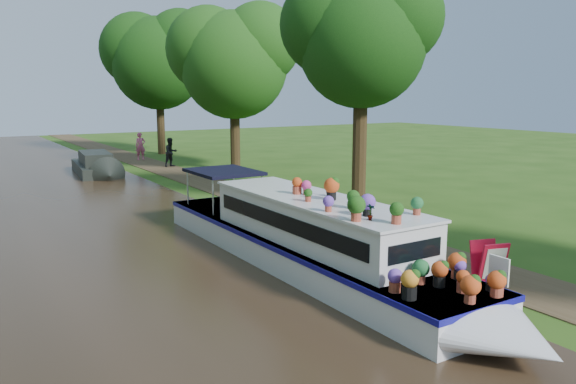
{
  "coord_description": "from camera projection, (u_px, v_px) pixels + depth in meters",
  "views": [
    {
      "loc": [
        -10.03,
        -13.83,
        4.43
      ],
      "look_at": [
        -0.63,
        1.14,
        1.3
      ],
      "focal_mm": 35.0,
      "sensor_mm": 36.0,
      "label": 1
    }
  ],
  "objects": [
    {
      "name": "second_boat",
      "position": [
        95.0,
        165.0,
        30.75
      ],
      "size": [
        2.38,
        6.5,
        1.23
      ],
      "rotation": [
        0.0,
        0.0,
        -0.1
      ],
      "color": "black",
      "rests_on": "canal_water"
    },
    {
      "name": "sandwich_board",
      "position": [
        489.0,
        266.0,
        12.85
      ],
      "size": [
        0.71,
        0.7,
        1.06
      ],
      "rotation": [
        0.0,
        0.0,
        -0.29
      ],
      "color": "red",
      "rests_on": "towpath"
    },
    {
      "name": "tree_near_overhang",
      "position": [
        361.0,
        34.0,
        20.95
      ],
      "size": [
        5.52,
        5.28,
        8.99
      ],
      "color": "black",
      "rests_on": "ground"
    },
    {
      "name": "pedestrian_pink",
      "position": [
        140.0,
        146.0,
        37.26
      ],
      "size": [
        0.71,
        0.51,
        1.81
      ],
      "primitive_type": "imported",
      "rotation": [
        0.0,
        0.0,
        -0.11
      ],
      "color": "#CD5473",
      "rests_on": "towpath"
    },
    {
      "name": "tree_near_mid",
      "position": [
        233.0,
        56.0,
        31.36
      ],
      "size": [
        6.9,
        6.6,
        9.4
      ],
      "color": "black",
      "rests_on": "ground"
    },
    {
      "name": "pedestrian_dark",
      "position": [
        171.0,
        152.0,
        33.77
      ],
      "size": [
        0.99,
        0.85,
        1.74
      ],
      "primitive_type": "imported",
      "rotation": [
        0.0,
        0.0,
        0.26
      ],
      "color": "black",
      "rests_on": "towpath"
    },
    {
      "name": "plant_boat",
      "position": [
        314.0,
        238.0,
        13.99
      ],
      "size": [
        2.29,
        13.52,
        2.24
      ],
      "color": "silver",
      "rests_on": "canal_water"
    },
    {
      "name": "verge_plant",
      "position": [
        235.0,
        206.0,
        21.38
      ],
      "size": [
        0.4,
        0.36,
        0.37
      ],
      "primitive_type": "imported",
      "rotation": [
        0.0,
        0.0,
        0.25
      ],
      "color": "#1C5F1D",
      "rests_on": "ground"
    },
    {
      "name": "ground",
      "position": [
        324.0,
        236.0,
        17.56
      ],
      "size": [
        100.0,
        100.0,
        0.0
      ],
      "primitive_type": "plane",
      "color": "#264812",
      "rests_on": "ground"
    },
    {
      "name": "towpath",
      "position": [
        354.0,
        231.0,
        18.18
      ],
      "size": [
        2.2,
        100.0,
        0.03
      ],
      "primitive_type": "cube",
      "color": "#43331F",
      "rests_on": "ground"
    },
    {
      "name": "tree_near_far",
      "position": [
        157.0,
        56.0,
        40.17
      ],
      "size": [
        7.59,
        7.26,
        10.3
      ],
      "color": "black",
      "rests_on": "ground"
    },
    {
      "name": "canal_water",
      "position": [
        135.0,
        267.0,
        14.42
      ],
      "size": [
        10.0,
        100.0,
        0.02
      ],
      "primitive_type": "cube",
      "color": "black",
      "rests_on": "ground"
    }
  ]
}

